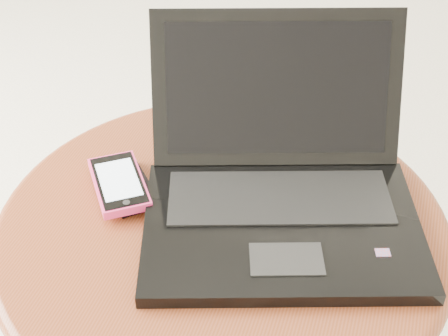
% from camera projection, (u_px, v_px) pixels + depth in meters
% --- Properties ---
extents(table, '(0.61, 0.61, 0.48)m').
position_uv_depth(table, '(222.00, 273.00, 0.96)').
color(table, '#573113').
rests_on(table, ground).
extents(laptop, '(0.43, 0.42, 0.22)m').
position_uv_depth(laptop, '(280.00, 186.00, 0.88)').
color(laptop, black).
rests_on(laptop, table).
extents(phone_black, '(0.11, 0.12, 0.01)m').
position_uv_depth(phone_black, '(129.00, 187.00, 0.94)').
color(phone_black, black).
rests_on(phone_black, table).
extents(phone_pink, '(0.12, 0.14, 0.01)m').
position_uv_depth(phone_pink, '(119.00, 183.00, 0.92)').
color(phone_pink, '#EA3274').
rests_on(phone_pink, phone_black).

